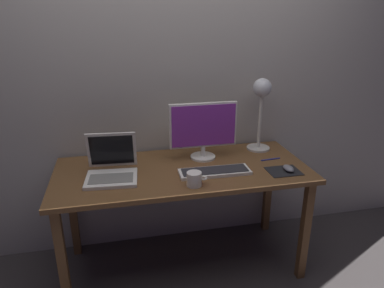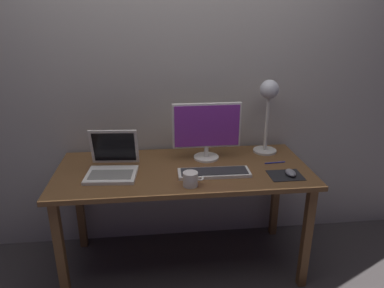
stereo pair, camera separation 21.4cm
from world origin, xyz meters
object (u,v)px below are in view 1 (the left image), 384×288
laptop (112,165)px  monitor (203,128)px  desk_lamp (261,100)px  mouse (288,168)px  pen (271,159)px  coffee_mug (194,179)px  keyboard_main (215,172)px

laptop → monitor: bearing=13.8°
desk_lamp → mouse: size_ratio=5.34×
desk_lamp → pen: size_ratio=3.66×
laptop → coffee_mug: bearing=-27.7°
laptop → mouse: (1.07, -0.18, -0.05)m
mouse → pen: size_ratio=0.69×
laptop → mouse: size_ratio=3.35×
keyboard_main → monitor: bearing=92.4°
keyboard_main → laptop: 0.63m
keyboard_main → desk_lamp: bearing=38.4°
monitor → pen: 0.50m
laptop → desk_lamp: size_ratio=0.63×
laptop → coffee_mug: size_ratio=2.65×
keyboard_main → pen: 0.44m
laptop → coffee_mug: (0.46, -0.24, -0.03)m
monitor → mouse: 0.60m
keyboard_main → desk_lamp: (0.42, 0.33, 0.35)m
desk_lamp → monitor: bearing=-169.9°
coffee_mug → mouse: bearing=5.9°
laptop → mouse: bearing=-9.3°
monitor → mouse: bearing=-34.8°
coffee_mug → pen: coffee_mug is taller
mouse → coffee_mug: (-0.62, -0.06, 0.02)m
monitor → coffee_mug: 0.45m
mouse → coffee_mug: size_ratio=0.79×
desk_lamp → pen: 0.42m
keyboard_main → laptop: laptop is taller
keyboard_main → laptop: (-0.62, 0.11, 0.06)m
mouse → coffee_mug: 0.62m
mouse → pen: (-0.03, 0.19, -0.02)m
monitor → pen: bearing=-16.7°
coffee_mug → laptop: bearing=152.3°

